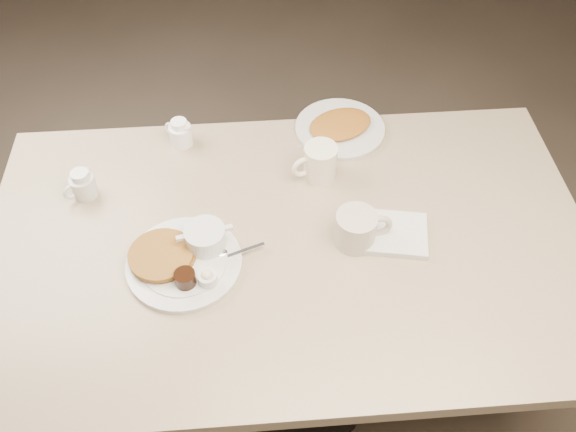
{
  "coord_description": "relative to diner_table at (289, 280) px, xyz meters",
  "views": [
    {
      "loc": [
        -0.07,
        -0.9,
        1.91
      ],
      "look_at": [
        0.0,
        0.02,
        0.82
      ],
      "focal_mm": 37.34,
      "sensor_mm": 36.0,
      "label": 1
    }
  ],
  "objects": [
    {
      "name": "creamer_right",
      "position": [
        -0.27,
        0.37,
        0.21
      ],
      "size": [
        0.08,
        0.07,
        0.08
      ],
      "color": "white",
      "rests_on": "diner_table"
    },
    {
      "name": "coffee_mug_far",
      "position": [
        0.1,
        0.22,
        0.22
      ],
      "size": [
        0.14,
        0.11,
        0.1
      ],
      "color": "white",
      "rests_on": "diner_table"
    },
    {
      "name": "coffee_mug_near",
      "position": [
        0.16,
        -0.01,
        0.22
      ],
      "size": [
        0.15,
        0.11,
        0.09
      ],
      "color": "#BEB1A2",
      "rests_on": "diner_table"
    },
    {
      "name": "napkin",
      "position": [
        0.26,
        -0.0,
        0.18
      ],
      "size": [
        0.19,
        0.16,
        0.02
      ],
      "color": "silver",
      "rests_on": "diner_table"
    },
    {
      "name": "main_plate",
      "position": [
        -0.25,
        -0.04,
        0.19
      ],
      "size": [
        0.36,
        0.32,
        0.07
      ],
      "color": "silver",
      "rests_on": "diner_table"
    },
    {
      "name": "diner_table",
      "position": [
        0.0,
        0.0,
        0.0
      ],
      "size": [
        1.5,
        0.9,
        0.75
      ],
      "color": "tan",
      "rests_on": "ground"
    },
    {
      "name": "creamer_left",
      "position": [
        -0.52,
        0.19,
        0.21
      ],
      "size": [
        0.09,
        0.08,
        0.08
      ],
      "color": "silver",
      "rests_on": "diner_table"
    },
    {
      "name": "hash_plate",
      "position": [
        0.18,
        0.39,
        0.18
      ],
      "size": [
        0.34,
        0.34,
        0.04
      ],
      "color": "beige",
      "rests_on": "diner_table"
    }
  ]
}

